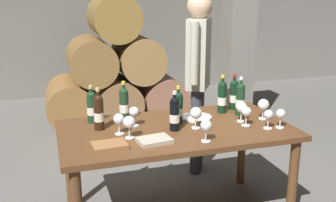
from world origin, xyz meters
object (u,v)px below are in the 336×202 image
wine_bottle_2 (178,107)px  wine_glass_8 (129,123)px  wine_bottle_4 (124,104)px  dining_table (176,139)px  wine_glass_1 (196,114)px  wine_glass_2 (246,112)px  wine_bottle_6 (92,106)px  serving_plate (197,117)px  wine_glass_6 (263,105)px  wine_bottle_3 (240,99)px  wine_bottle_7 (99,112)px  wine_glass_0 (206,126)px  wine_bottle_0 (175,113)px  wine_glass_3 (268,115)px  wine_glass_5 (119,120)px  tasting_notebook (109,145)px  sommelier_presenting (198,68)px  wine_glass_4 (134,112)px  leather_ledger (154,140)px  wine_glass_7 (241,108)px  wine_bottle_5 (222,97)px  wine_glass_9 (281,114)px

wine_bottle_2 → wine_glass_8: size_ratio=1.83×
wine_bottle_4 → dining_table: bearing=-40.4°
wine_glass_1 → wine_glass_2: size_ratio=1.08×
wine_bottle_6 → wine_glass_8: 0.46m
wine_glass_2 → serving_plate: wine_glass_2 is taller
wine_glass_6 → dining_table: bearing=178.9°
wine_bottle_3 → wine_glass_6: wine_bottle_3 is taller
wine_glass_2 → wine_glass_1: bearing=170.9°
wine_bottle_7 → wine_glass_0: (0.65, -0.45, -0.03)m
wine_bottle_2 → serving_plate: bearing=21.1°
wine_bottle_0 → wine_glass_3: 0.69m
wine_glass_1 → wine_glass_5: wine_glass_1 is taller
wine_bottle_6 → wine_glass_2: (1.09, -0.43, -0.02)m
tasting_notebook → wine_glass_8: bearing=34.3°
wine_bottle_6 → sommelier_presenting: sommelier_presenting is taller
wine_bottle_0 → wine_glass_3: bearing=-14.7°
wine_glass_1 → sommelier_presenting: sommelier_presenting is taller
wine_glass_4 → tasting_notebook: 0.45m
wine_glass_2 → wine_bottle_0: bearing=172.8°
sommelier_presenting → leather_ledger: bearing=-125.5°
dining_table → wine_bottle_3: size_ratio=5.38×
wine_glass_7 → wine_bottle_7: bearing=172.3°
wine_bottle_2 → wine_glass_2: (0.46, -0.21, -0.02)m
wine_bottle_3 → wine_glass_0: (-0.49, -0.46, -0.03)m
sommelier_presenting → wine_glass_8: bearing=-134.5°
wine_glass_5 → wine_glass_6: 1.14m
wine_bottle_5 → wine_glass_7: size_ratio=2.00×
wine_glass_7 → sommelier_presenting: size_ratio=0.09×
wine_bottle_0 → wine_glass_0: (0.13, -0.27, -0.02)m
wine_glass_3 → dining_table: bearing=160.7°
wine_bottle_2 → wine_bottle_4: (-0.38, 0.19, 0.01)m
wine_glass_2 → wine_glass_8: size_ratio=0.94×
wine_bottle_6 → serving_plate: bearing=-10.4°
wine_bottle_4 → wine_bottle_5: (0.81, -0.04, 0.00)m
wine_bottle_2 → wine_glass_9: wine_bottle_2 is taller
wine_bottle_2 → sommelier_presenting: (0.42, 0.66, 0.16)m
wine_glass_8 → sommelier_presenting: sommelier_presenting is taller
wine_glass_0 → wine_glass_6: 0.69m
wine_bottle_0 → wine_bottle_4: (-0.30, 0.33, 0.01)m
wine_glass_1 → leather_ledger: wine_glass_1 is taller
dining_table → tasting_notebook: tasting_notebook is taller
wine_glass_9 → leather_ledger: bearing=180.0°
dining_table → wine_bottle_2: (0.05, 0.09, 0.22)m
wine_bottle_4 → wine_glass_9: (1.06, -0.51, -0.03)m
wine_glass_1 → wine_glass_8: wine_glass_1 is taller
wine_bottle_4 → wine_glass_4: size_ratio=2.11×
wine_glass_1 → wine_glass_3: bearing=-18.3°
wine_bottle_0 → wine_bottle_4: size_ratio=0.94×
wine_glass_2 → wine_glass_5: bearing=173.5°
wine_bottle_6 → wine_glass_6: bearing=-14.1°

